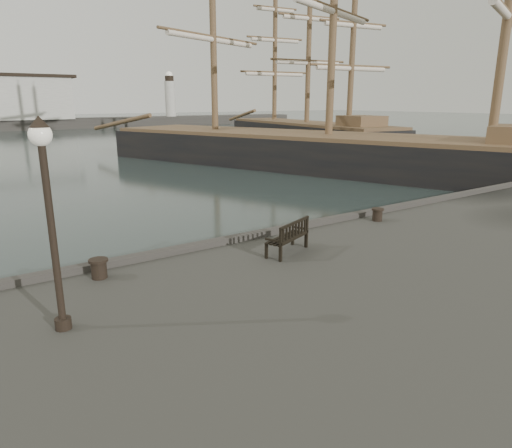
# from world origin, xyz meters

# --- Properties ---
(ground) EXTENTS (400.00, 400.00, 0.00)m
(ground) POSITION_xyz_m (0.00, 0.00, 0.00)
(ground) COLOR black
(ground) RESTS_ON ground
(bench) EXTENTS (1.64, 1.07, 0.89)m
(bench) POSITION_xyz_m (-1.03, -1.86, 1.84)
(bench) COLOR black
(bench) RESTS_ON quay
(bollard_left) EXTENTS (0.48, 0.48, 0.47)m
(bollard_left) POSITION_xyz_m (-5.86, -0.79, 1.80)
(bollard_left) COLOR black
(bollard_left) RESTS_ON quay
(bollard_right) EXTENTS (0.46, 0.46, 0.44)m
(bollard_right) POSITION_xyz_m (3.72, -0.91, 1.78)
(bollard_right) COLOR black
(bollard_right) RESTS_ON quay
(lamp_post) EXTENTS (0.38, 0.38, 3.84)m
(lamp_post) POSITION_xyz_m (-7.14, -2.93, 4.02)
(lamp_post) COLOR black
(lamp_post) RESTS_ON quay
(tall_ship_main) EXTENTS (23.64, 44.15, 32.90)m
(tall_ship_main) POSITION_xyz_m (18.41, 17.21, 0.82)
(tall_ship_main) COLOR black
(tall_ship_main) RESTS_ON ground
(tall_ship_far) EXTENTS (10.99, 31.75, 26.68)m
(tall_ship_far) POSITION_xyz_m (30.98, 34.62, 0.87)
(tall_ship_far) COLOR black
(tall_ship_far) RESTS_ON ground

